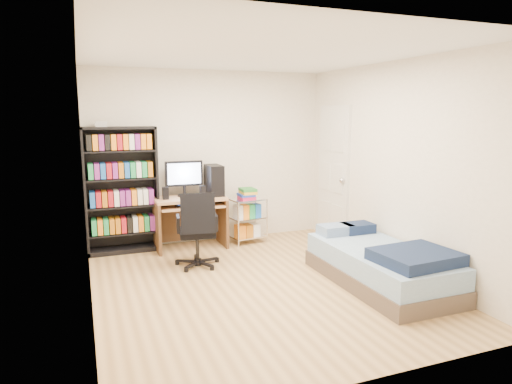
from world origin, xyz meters
name	(u,v)px	position (x,y,z in m)	size (l,w,h in m)	color
room	(259,174)	(0.00, 0.00, 1.25)	(3.58, 4.08, 2.58)	tan
media_shelf	(121,189)	(-1.28, 1.84, 0.88)	(0.96, 0.32, 1.78)	black
computer_desk	(196,201)	(-0.28, 1.73, 0.66)	(0.98, 0.57, 1.23)	tan
office_chair	(198,243)	(-0.48, 0.85, 0.30)	(0.65, 0.65, 0.96)	black
wire_cart	(247,207)	(0.47, 1.66, 0.53)	(0.55, 0.43, 0.81)	white
bed	(382,265)	(1.28, -0.48, 0.23)	(0.92, 1.83, 0.52)	#50433B
door	(334,174)	(1.72, 1.35, 1.00)	(0.12, 0.80, 2.00)	silver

